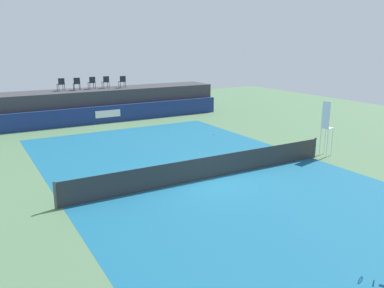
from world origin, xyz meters
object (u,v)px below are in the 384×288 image
object	(u,v)px
spectator_chair_left	(77,83)
tennis_ball	(214,134)
umpire_chair	(326,125)
spectator_chair_far_right	(122,81)
net_post_near	(55,195)
spectator_chair_far_left	(61,84)
net_post_far	(315,148)
spectator_chair_center	(92,82)
spectator_chair_right	(106,81)

from	to	relation	value
spectator_chair_left	tennis_ball	bearing A→B (deg)	-55.29
umpire_chair	tennis_ball	distance (m)	7.20
spectator_chair_left	spectator_chair_far_right	xyz separation A→B (m)	(3.33, -0.23, 0.00)
net_post_near	spectator_chair_far_left	bearing A→B (deg)	76.37
spectator_chair_far_right	tennis_ball	size ratio (longest dim) A/B	13.06
spectator_chair_far_left	spectator_chair_far_right	bearing A→B (deg)	-4.82
net_post_far	tennis_ball	bearing A→B (deg)	103.22
spectator_chair_center	tennis_ball	distance (m)	10.44
umpire_chair	net_post_near	bearing A→B (deg)	179.94
tennis_ball	spectator_chair_far_right	bearing A→B (deg)	107.60
spectator_chair_far_left	spectator_chair_center	distance (m)	2.19
spectator_chair_far_right	tennis_ball	bearing A→B (deg)	-72.40
spectator_chair_right	umpire_chair	size ratio (longest dim) A/B	0.32
spectator_chair_far_left	tennis_ball	bearing A→B (deg)	-51.30
spectator_chair_left	umpire_chair	bearing A→B (deg)	-61.80
spectator_chair_right	net_post_near	world-z (taller)	spectator_chair_right
spectator_chair_far_left	spectator_chair_far_right	xyz separation A→B (m)	(4.39, -0.37, 0.00)
spectator_chair_far_left	spectator_chair_left	size ratio (longest dim) A/B	1.00
spectator_chair_right	tennis_ball	xyz separation A→B (m)	(3.85, -8.83, -2.66)
spectator_chair_left	net_post_far	bearing A→B (deg)	-63.71
tennis_ball	spectator_chair_right	bearing A→B (deg)	113.56
spectator_chair_left	spectator_chair_far_right	bearing A→B (deg)	-3.89
spectator_chair_center	spectator_chair_far_right	world-z (taller)	same
spectator_chair_far_left	spectator_chair_left	world-z (taller)	same
spectator_chair_center	spectator_chair_far_left	bearing A→B (deg)	-179.91
spectator_chair_far_left	umpire_chair	bearing A→B (deg)	-59.06
spectator_chair_center	umpire_chair	size ratio (longest dim) A/B	0.32
spectator_chair_far_left	spectator_chair_center	size ratio (longest dim) A/B	1.00
spectator_chair_center	spectator_chair_right	distance (m)	1.04
spectator_chair_far_right	net_post_near	size ratio (longest dim) A/B	0.89
spectator_chair_center	net_post_far	size ratio (longest dim) A/B	0.89
spectator_chair_far_left	umpire_chair	size ratio (longest dim) A/B	0.32
umpire_chair	net_post_far	size ratio (longest dim) A/B	2.76
spectator_chair_left	net_post_near	size ratio (longest dim) A/B	0.89
spectator_chair_far_right	net_post_far	bearing A→B (deg)	-74.30
spectator_chair_left	spectator_chair_far_right	size ratio (longest dim) A/B	1.00
spectator_chair_left	net_post_near	xyz separation A→B (m)	(-4.82, -15.35, -2.19)
spectator_chair_far_left	net_post_far	size ratio (longest dim) A/B	0.89
spectator_chair_far_left	spectator_chair_center	xyz separation A→B (m)	(2.19, 0.00, 0.00)
net_post_far	tennis_ball	xyz separation A→B (m)	(-1.56, 6.66, -0.46)
net_post_near	tennis_ball	xyz separation A→B (m)	(10.84, 6.66, -0.46)
spectator_chair_far_left	net_post_near	bearing A→B (deg)	-103.63
net_post_near	net_post_far	bearing A→B (deg)	0.00
spectator_chair_right	tennis_ball	distance (m)	9.99
net_post_far	net_post_near	bearing A→B (deg)	180.00
spectator_chair_far_right	umpire_chair	bearing A→B (deg)	-72.05
spectator_chair_left	tennis_ball	size ratio (longest dim) A/B	13.06
spectator_chair_far_right	spectator_chair_left	bearing A→B (deg)	176.11
spectator_chair_far_left	spectator_chair_center	world-z (taller)	same
spectator_chair_center	umpire_chair	bearing A→B (deg)	-65.39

